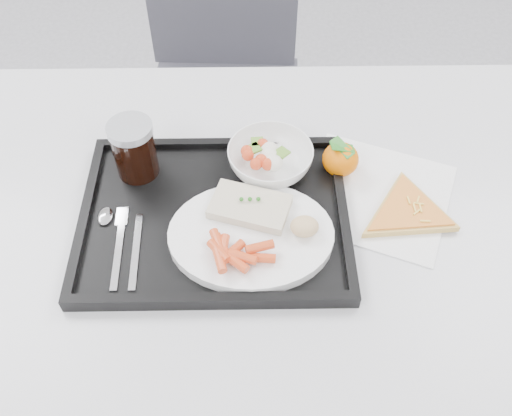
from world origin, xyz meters
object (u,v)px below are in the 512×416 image
object	(u,v)px
dinner_plate	(251,235)
cola_glass	(134,148)
tray	(215,217)
salad_bowl	(270,159)
table	(261,230)
chair	(223,64)
tangerine	(340,159)
pizza_slice	(408,211)

from	to	relation	value
dinner_plate	cola_glass	size ratio (longest dim) A/B	2.50
tray	salad_bowl	world-z (taller)	salad_bowl
table	dinner_plate	bearing A→B (deg)	-102.86
chair	salad_bowl	world-z (taller)	chair
tangerine	tray	bearing A→B (deg)	-154.32
tangerine	table	bearing A→B (deg)	-150.84
chair	salad_bowl	distance (m)	0.68
pizza_slice	table	bearing A→B (deg)	175.03
table	tray	world-z (taller)	tray
table	salad_bowl	world-z (taller)	salad_bowl
tangerine	salad_bowl	bearing A→B (deg)	-179.55
salad_bowl	chair	bearing A→B (deg)	99.93
tray	pizza_slice	bearing A→B (deg)	0.94
cola_glass	pizza_slice	distance (m)	0.48
salad_bowl	pizza_slice	world-z (taller)	salad_bowl
cola_glass	dinner_plate	bearing A→B (deg)	-37.75
chair	dinner_plate	world-z (taller)	chair
pizza_slice	chair	bearing A→B (deg)	115.29
table	salad_bowl	bearing A→B (deg)	77.32
cola_glass	tangerine	distance (m)	0.36
table	pizza_slice	size ratio (longest dim) A/B	4.41
salad_bowl	cola_glass	world-z (taller)	cola_glass
tray	tangerine	world-z (taller)	tangerine
pizza_slice	dinner_plate	bearing A→B (deg)	-168.01
cola_glass	pizza_slice	world-z (taller)	cola_glass
cola_glass	tray	bearing A→B (deg)	-36.73
dinner_plate	cola_glass	distance (m)	0.26
chair	dinner_plate	bearing A→B (deg)	-84.65
dinner_plate	tray	bearing A→B (deg)	140.02
tray	tangerine	distance (m)	0.25
salad_bowl	pizza_slice	bearing A→B (deg)	-23.48
table	chair	distance (m)	0.72
chair	pizza_slice	size ratio (longest dim) A/B	3.42
tray	salad_bowl	distance (m)	0.15
dinner_plate	tangerine	bearing A→B (deg)	44.51
tray	tangerine	size ratio (longest dim) A/B	5.47
pizza_slice	tangerine	bearing A→B (deg)	136.26
chair	tangerine	size ratio (longest dim) A/B	11.31
cola_glass	pizza_slice	bearing A→B (deg)	-11.88
tray	pizza_slice	distance (m)	0.33
table	pizza_slice	bearing A→B (deg)	-4.97
tangerine	cola_glass	bearing A→B (deg)	-179.48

